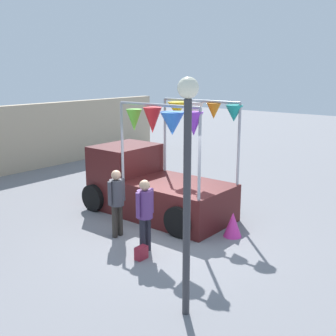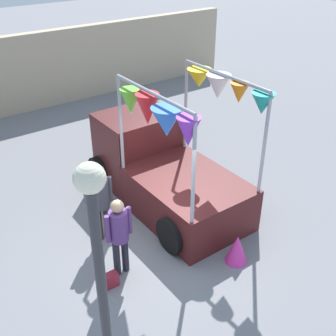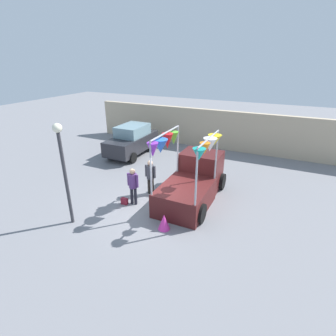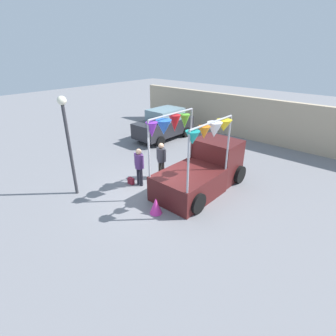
{
  "view_description": "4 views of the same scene",
  "coord_description": "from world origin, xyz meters",
  "px_view_note": "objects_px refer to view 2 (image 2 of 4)",
  "views": [
    {
      "loc": [
        -7.34,
        -6.1,
        3.92
      ],
      "look_at": [
        0.79,
        0.52,
        1.46
      ],
      "focal_mm": 45.0,
      "sensor_mm": 36.0,
      "label": 1
    },
    {
      "loc": [
        -3.7,
        -5.54,
        5.73
      ],
      "look_at": [
        0.59,
        0.38,
        1.46
      ],
      "focal_mm": 45.0,
      "sensor_mm": 36.0,
      "label": 2
    },
    {
      "loc": [
        4.56,
        -8.43,
        5.8
      ],
      "look_at": [
        0.24,
        0.67,
        1.53
      ],
      "focal_mm": 28.0,
      "sensor_mm": 36.0,
      "label": 3
    },
    {
      "loc": [
        6.46,
        -6.8,
        5.33
      ],
      "look_at": [
        0.4,
        0.03,
        1.1
      ],
      "focal_mm": 28.0,
      "sensor_mm": 36.0,
      "label": 4
    }
  ],
  "objects_px": {
    "vendor_truck": "(161,164)",
    "person_customer": "(119,231)",
    "handbag": "(111,280)",
    "folded_kite_bundle_magenta": "(237,249)",
    "person_vendor": "(101,198)",
    "street_lamp": "(100,270)"
  },
  "relations": [
    {
      "from": "vendor_truck",
      "to": "folded_kite_bundle_magenta",
      "type": "relative_size",
      "value": 6.83
    },
    {
      "from": "person_vendor",
      "to": "person_customer",
      "type": "bearing_deg",
      "value": -101.26
    },
    {
      "from": "vendor_truck",
      "to": "person_customer",
      "type": "height_order",
      "value": "vendor_truck"
    },
    {
      "from": "person_vendor",
      "to": "handbag",
      "type": "relative_size",
      "value": 5.85
    },
    {
      "from": "person_customer",
      "to": "vendor_truck",
      "type": "bearing_deg",
      "value": 38.4
    },
    {
      "from": "person_customer",
      "to": "street_lamp",
      "type": "xyz_separation_m",
      "value": [
        -1.39,
        -2.15,
        1.52
      ]
    },
    {
      "from": "vendor_truck",
      "to": "person_customer",
      "type": "distance_m",
      "value": 2.63
    },
    {
      "from": "vendor_truck",
      "to": "handbag",
      "type": "relative_size",
      "value": 14.63
    },
    {
      "from": "person_vendor",
      "to": "folded_kite_bundle_magenta",
      "type": "xyz_separation_m",
      "value": [
        1.74,
        -2.16,
        -0.69
      ]
    },
    {
      "from": "handbag",
      "to": "street_lamp",
      "type": "xyz_separation_m",
      "value": [
        -1.04,
        -1.95,
        2.36
      ]
    },
    {
      "from": "handbag",
      "to": "folded_kite_bundle_magenta",
      "type": "relative_size",
      "value": 0.47
    },
    {
      "from": "person_customer",
      "to": "handbag",
      "type": "bearing_deg",
      "value": -150.26
    },
    {
      "from": "person_customer",
      "to": "folded_kite_bundle_magenta",
      "type": "bearing_deg",
      "value": -28.43
    },
    {
      "from": "person_customer",
      "to": "folded_kite_bundle_magenta",
      "type": "distance_m",
      "value": 2.32
    },
    {
      "from": "person_customer",
      "to": "handbag",
      "type": "distance_m",
      "value": 0.93
    },
    {
      "from": "person_vendor",
      "to": "street_lamp",
      "type": "height_order",
      "value": "street_lamp"
    },
    {
      "from": "vendor_truck",
      "to": "street_lamp",
      "type": "distance_m",
      "value": 5.37
    },
    {
      "from": "handbag",
      "to": "folded_kite_bundle_magenta",
      "type": "bearing_deg",
      "value": -20.42
    },
    {
      "from": "folded_kite_bundle_magenta",
      "to": "vendor_truck",
      "type": "bearing_deg",
      "value": 87.68
    },
    {
      "from": "person_vendor",
      "to": "vendor_truck",
      "type": "bearing_deg",
      "value": 16.25
    },
    {
      "from": "vendor_truck",
      "to": "person_customer",
      "type": "xyz_separation_m",
      "value": [
        -2.06,
        -1.64,
        0.07
      ]
    },
    {
      "from": "vendor_truck",
      "to": "person_vendor",
      "type": "distance_m",
      "value": 1.92
    }
  ]
}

